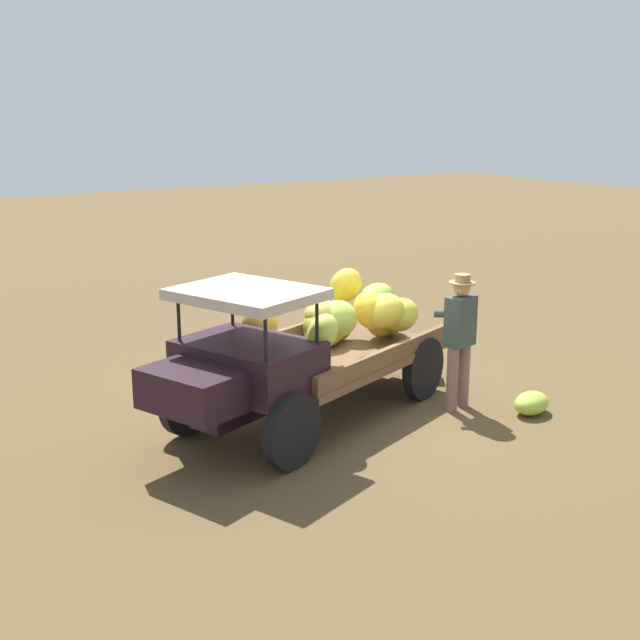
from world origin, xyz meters
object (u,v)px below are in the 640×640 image
Objects in this scene: loose_banana_bunch at (531,403)px; truck at (305,346)px; farmer at (460,333)px; wooden_crate at (419,365)px.

truck is at bearing -29.74° from loose_banana_bunch.
farmer is at bearing -45.57° from loose_banana_bunch.
loose_banana_bunch is (-0.66, 0.68, -0.88)m from farmer.
truck reaches higher than wooden_crate.
farmer reaches higher than loose_banana_bunch.
farmer is at bearing 71.79° from wooden_crate.
loose_banana_bunch is (-2.52, 1.44, -0.81)m from truck.
wooden_crate is at bearing 172.46° from truck.
farmer reaches higher than wooden_crate.
truck is 8.27× the size of loose_banana_bunch.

